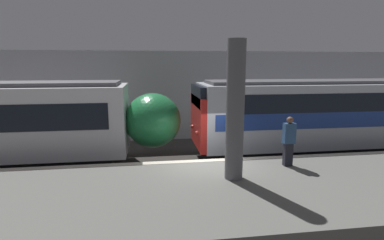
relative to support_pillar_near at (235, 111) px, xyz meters
The scene contains 6 objects.
ground_plane 3.62m from the support_pillar_near, 104.60° to the left, with size 120.00×120.00×0.00m, color #33302D.
platform 2.67m from the support_pillar_near, 128.60° to the right, with size 40.00×4.94×1.04m.
station_rear_barrier 9.10m from the support_pillar_near, 93.06° to the left, with size 50.00×0.15×5.14m.
support_pillar_near is the anchor object (origin of this frame).
train_boxy 9.20m from the support_pillar_near, 30.61° to the left, with size 16.69×3.04×3.68m.
person_waiting 2.55m from the support_pillar_near, 21.49° to the left, with size 0.38×0.24×1.68m.
Camera 1 is at (-1.96, -10.14, 4.42)m, focal length 28.00 mm.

